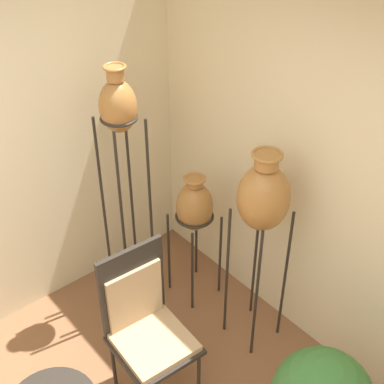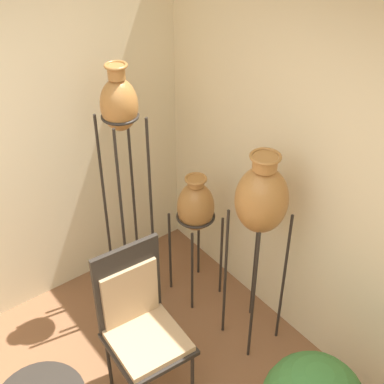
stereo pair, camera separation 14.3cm
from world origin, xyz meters
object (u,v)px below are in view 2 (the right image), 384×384
(vase_stand_short, at_px, (196,208))
(chair, at_px, (140,319))
(vase_stand_tall, at_px, (120,116))
(vase_stand_medium, at_px, (261,201))

(vase_stand_short, relative_size, chair, 0.98)
(vase_stand_tall, xyz_separation_m, vase_stand_medium, (0.47, -0.84, -0.39))
(vase_stand_medium, height_order, chair, vase_stand_medium)
(vase_stand_tall, height_order, vase_stand_short, vase_stand_tall)
(vase_stand_short, bearing_deg, vase_stand_medium, -85.85)
(vase_stand_short, bearing_deg, vase_stand_tall, 150.48)
(vase_stand_tall, bearing_deg, chair, -118.25)
(vase_stand_tall, height_order, chair, vase_stand_tall)
(chair, bearing_deg, vase_stand_medium, -4.71)
(vase_stand_tall, bearing_deg, vase_stand_medium, -60.95)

